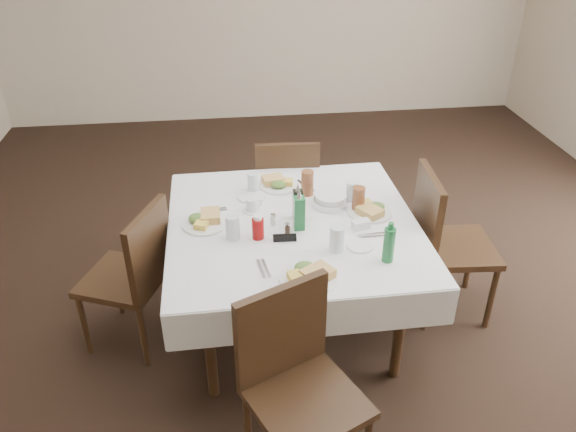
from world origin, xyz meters
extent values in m
plane|color=black|center=(0.00, 0.00, 0.00)|extent=(7.00, 7.00, 0.00)
cylinder|color=black|center=(-0.72, -0.72, 0.36)|extent=(0.06, 0.06, 0.72)
cylinder|color=black|center=(-0.73, 0.32, 0.36)|extent=(0.06, 0.06, 0.72)
cylinder|color=black|center=(0.32, -0.71, 0.36)|extent=(0.06, 0.06, 0.72)
cylinder|color=black|center=(0.31, 0.33, 0.36)|extent=(0.06, 0.06, 0.72)
cube|color=black|center=(-0.20, -0.20, 0.73)|extent=(1.31, 1.31, 0.03)
cube|color=silver|center=(-0.20, -0.20, 0.76)|extent=(1.44, 1.44, 0.01)
cube|color=silver|center=(-0.21, 0.52, 0.65)|extent=(1.43, 0.03, 0.22)
cube|color=silver|center=(-0.20, -0.91, 0.65)|extent=(1.43, 0.03, 0.22)
cube|color=silver|center=(0.51, -0.19, 0.65)|extent=(0.03, 1.43, 0.22)
cube|color=silver|center=(-0.92, -0.21, 0.65)|extent=(0.03, 1.43, 0.22)
cube|color=black|center=(-0.13, 0.73, 0.45)|extent=(0.47, 0.47, 0.04)
cube|color=black|center=(-0.15, 0.53, 0.69)|extent=(0.44, 0.07, 0.48)
cylinder|color=black|center=(0.07, 0.91, 0.23)|extent=(0.04, 0.04, 0.45)
cylinder|color=black|center=(0.04, 0.53, 0.23)|extent=(0.04, 0.04, 0.45)
cylinder|color=black|center=(-0.31, 0.93, 0.23)|extent=(0.04, 0.04, 0.45)
cylinder|color=black|center=(-0.34, 0.55, 0.23)|extent=(0.04, 0.04, 0.45)
cube|color=black|center=(-0.28, -1.25, 0.47)|extent=(0.61, 0.61, 0.04)
cube|color=black|center=(-0.37, -1.06, 0.72)|extent=(0.44, 0.23, 0.50)
cylinder|color=black|center=(-0.55, -1.15, 0.24)|extent=(0.04, 0.04, 0.47)
cylinder|color=black|center=(-0.18, -0.98, 0.24)|extent=(0.04, 0.04, 0.47)
cube|color=black|center=(0.83, -0.17, 0.48)|extent=(0.50, 0.50, 0.04)
cube|color=black|center=(0.62, -0.15, 0.73)|extent=(0.08, 0.47, 0.51)
cylinder|color=black|center=(1.02, -0.39, 0.24)|extent=(0.04, 0.04, 0.48)
cylinder|color=black|center=(0.61, -0.36, 0.24)|extent=(0.04, 0.04, 0.48)
cylinder|color=black|center=(1.05, 0.02, 0.24)|extent=(0.04, 0.04, 0.48)
cylinder|color=black|center=(0.64, 0.05, 0.24)|extent=(0.04, 0.04, 0.48)
cube|color=black|center=(-1.21, -0.20, 0.45)|extent=(0.58, 0.58, 0.04)
cube|color=black|center=(-1.02, -0.28, 0.69)|extent=(0.20, 0.42, 0.48)
cylinder|color=black|center=(-1.31, 0.05, 0.23)|extent=(0.04, 0.04, 0.45)
cylinder|color=black|center=(-0.96, -0.10, 0.23)|extent=(0.04, 0.04, 0.45)
cylinder|color=black|center=(-1.46, -0.31, 0.23)|extent=(0.04, 0.04, 0.45)
cylinder|color=black|center=(-1.10, -0.45, 0.23)|extent=(0.04, 0.04, 0.45)
cylinder|color=white|center=(-0.24, 0.26, 0.77)|extent=(0.26, 0.26, 0.01)
cube|color=tan|center=(-0.27, 0.28, 0.80)|extent=(0.15, 0.13, 0.04)
cube|color=gold|center=(-0.19, 0.25, 0.79)|extent=(0.10, 0.08, 0.03)
ellipsoid|color=#335E19|center=(-0.25, 0.22, 0.80)|extent=(0.09, 0.09, 0.04)
cylinder|color=white|center=(-0.20, -0.74, 0.77)|extent=(0.29, 0.29, 0.01)
cube|color=tan|center=(-0.16, -0.75, 0.80)|extent=(0.19, 0.18, 0.05)
cube|color=gold|center=(-0.25, -0.75, 0.80)|extent=(0.11, 0.09, 0.04)
ellipsoid|color=#335E19|center=(-0.21, -0.69, 0.80)|extent=(0.11, 0.10, 0.05)
cylinder|color=white|center=(0.26, -0.15, 0.77)|extent=(0.27, 0.27, 0.01)
cube|color=tan|center=(0.25, -0.19, 0.80)|extent=(0.17, 0.17, 0.04)
cube|color=gold|center=(0.25, -0.10, 0.79)|extent=(0.09, 0.10, 0.03)
ellipsoid|color=#335E19|center=(0.30, -0.14, 0.80)|extent=(0.10, 0.09, 0.04)
cylinder|color=white|center=(-0.71, -0.15, 0.77)|extent=(0.27, 0.27, 0.01)
cube|color=tan|center=(-0.68, -0.12, 0.80)|extent=(0.11, 0.14, 0.05)
cube|color=gold|center=(-0.73, -0.20, 0.79)|extent=(0.10, 0.11, 0.04)
ellipsoid|color=#335E19|center=(-0.75, -0.14, 0.80)|extent=(0.10, 0.09, 0.05)
cylinder|color=white|center=(-0.42, 0.13, 0.77)|extent=(0.18, 0.18, 0.01)
cylinder|color=white|center=(0.12, -0.49, 0.77)|extent=(0.15, 0.15, 0.01)
cylinder|color=silver|center=(-0.41, 0.21, 0.83)|extent=(0.07, 0.07, 0.13)
cylinder|color=silver|center=(-0.01, -0.50, 0.83)|extent=(0.08, 0.08, 0.14)
cylinder|color=silver|center=(0.19, 0.01, 0.83)|extent=(0.07, 0.07, 0.13)
cylinder|color=silver|center=(-0.55, -0.32, 0.83)|extent=(0.08, 0.08, 0.14)
cylinder|color=brown|center=(-0.07, 0.13, 0.84)|extent=(0.08, 0.08, 0.16)
cylinder|color=brown|center=(0.20, -0.11, 0.84)|extent=(0.07, 0.07, 0.15)
cylinder|color=silver|center=(0.05, -0.02, 0.78)|extent=(0.21, 0.21, 0.04)
cylinder|color=silver|center=(0.05, -0.02, 0.81)|extent=(0.19, 0.19, 0.04)
cube|color=black|center=(-0.17, -0.15, 0.85)|extent=(0.05, 0.05, 0.18)
cone|color=silver|center=(-0.17, -0.15, 0.97)|extent=(0.03, 0.03, 0.05)
cube|color=#1E6D36|center=(-0.18, -0.26, 0.86)|extent=(0.06, 0.06, 0.20)
cone|color=silver|center=(-0.18, -0.26, 0.99)|extent=(0.03, 0.03, 0.06)
cylinder|color=#950709|center=(-0.42, -0.33, 0.82)|extent=(0.07, 0.07, 0.12)
cylinder|color=white|center=(-0.42, -0.33, 0.89)|extent=(0.05, 0.05, 0.02)
cylinder|color=white|center=(-0.32, -0.21, 0.79)|extent=(0.03, 0.03, 0.06)
cylinder|color=silver|center=(-0.32, -0.21, 0.83)|extent=(0.03, 0.03, 0.01)
cylinder|color=#433025|center=(-0.25, -0.31, 0.79)|extent=(0.03, 0.03, 0.06)
cylinder|color=silver|center=(-0.25, -0.31, 0.82)|extent=(0.03, 0.03, 0.01)
cylinder|color=white|center=(-0.43, -0.04, 0.77)|extent=(0.11, 0.11, 0.01)
cylinder|color=white|center=(-0.43, -0.04, 0.81)|extent=(0.07, 0.07, 0.07)
cylinder|color=black|center=(-0.43, -0.04, 0.83)|extent=(0.06, 0.06, 0.01)
torus|color=white|center=(-0.39, -0.02, 0.81)|extent=(0.05, 0.02, 0.05)
cube|color=black|center=(-0.27, -0.37, 0.78)|extent=(0.13, 0.05, 0.03)
cylinder|color=#1E6D36|center=(0.23, -0.63, 0.86)|extent=(0.06, 0.06, 0.19)
cylinder|color=#1E6D36|center=(0.23, -0.63, 0.97)|extent=(0.03, 0.03, 0.04)
cube|color=white|center=(0.17, -0.31, 0.79)|extent=(0.11, 0.08, 0.05)
cube|color=#FF9EB6|center=(0.17, -0.31, 0.80)|extent=(0.08, 0.06, 0.02)
cube|color=silver|center=(-0.08, 0.23, 0.77)|extent=(0.07, 0.18, 0.01)
cube|color=silver|center=(-0.05, 0.24, 0.77)|extent=(0.07, 0.18, 0.01)
cube|color=silver|center=(-0.40, -0.63, 0.77)|extent=(0.04, 0.17, 0.01)
cube|color=silver|center=(-0.43, -0.63, 0.77)|extent=(0.04, 0.17, 0.01)
cube|color=silver|center=(0.22, -0.41, 0.77)|extent=(0.18, 0.02, 0.01)
cube|color=silver|center=(0.22, -0.38, 0.77)|extent=(0.18, 0.02, 0.01)
cube|color=silver|center=(-0.66, 0.00, 0.77)|extent=(0.15, 0.04, 0.01)
cube|color=silver|center=(-0.65, -0.02, 0.77)|extent=(0.15, 0.04, 0.01)
camera|label=1|loc=(-0.57, -2.93, 2.47)|focal=35.00mm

